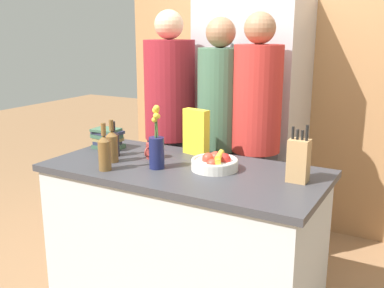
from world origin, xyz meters
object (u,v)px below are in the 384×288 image
at_px(bottle_vinegar, 112,145).
at_px(person_in_red_tee, 256,129).
at_px(flower_vase, 157,147).
at_px(coffee_mug, 152,151).
at_px(bottle_wine, 114,142).
at_px(book_stack, 108,138).
at_px(fruit_bowl, 215,163).
at_px(knife_block, 299,160).
at_px(bottle_oil, 104,152).
at_px(person_at_sink, 170,119).
at_px(cereal_box, 196,132).
at_px(refrigerator, 251,120).
at_px(person_in_blue, 219,127).

height_order(bottle_vinegar, person_in_red_tee, person_in_red_tee).
distance_m(flower_vase, coffee_mug, 0.23).
relative_size(flower_vase, bottle_wine, 1.65).
distance_m(flower_vase, bottle_vinegar, 0.31).
bearing_deg(book_stack, fruit_bowl, -5.20).
xyz_separation_m(knife_block, flower_vase, (-0.78, -0.17, 0.01)).
bearing_deg(bottle_vinegar, flower_vase, 4.49).
relative_size(fruit_bowl, knife_block, 0.87).
bearing_deg(knife_block, bottle_wine, -176.15).
height_order(book_stack, bottle_wine, bottle_wine).
height_order(bottle_oil, person_at_sink, person_at_sink).
bearing_deg(cereal_box, fruit_bowl, -43.06).
relative_size(knife_block, person_in_red_tee, 0.17).
relative_size(bottle_wine, person_at_sink, 0.12).
relative_size(refrigerator, bottle_wine, 8.58).
bearing_deg(flower_vase, knife_block, 12.00).
bearing_deg(person_in_blue, person_in_red_tee, 19.92).
xyz_separation_m(coffee_mug, person_in_red_tee, (0.46, 0.59, 0.07)).
distance_m(coffee_mug, person_at_sink, 0.64).
bearing_deg(person_in_blue, cereal_box, -70.78).
relative_size(cereal_box, bottle_wine, 1.31).
bearing_deg(person_at_sink, book_stack, -115.59).
bearing_deg(person_in_red_tee, coffee_mug, -115.94).
relative_size(flower_vase, book_stack, 1.76).
bearing_deg(bottle_oil, fruit_bowl, 29.75).
bearing_deg(person_at_sink, cereal_box, -49.15).
bearing_deg(person_at_sink, person_in_red_tee, -8.23).
bearing_deg(book_stack, bottle_wine, -38.66).
relative_size(refrigerator, person_in_blue, 1.09).
height_order(refrigerator, cereal_box, refrigerator).
xyz_separation_m(bottle_vinegar, person_in_red_tee, (0.63, 0.77, 0.02)).
bearing_deg(fruit_bowl, flower_vase, -156.27).
distance_m(knife_block, bottle_wine, 1.17).
bearing_deg(fruit_bowl, refrigerator, 101.82).
distance_m(refrigerator, person_in_blue, 0.55).
relative_size(book_stack, bottle_vinegar, 0.81).
distance_m(cereal_box, person_in_red_tee, 0.46).
height_order(knife_block, person_in_blue, person_in_blue).
bearing_deg(cereal_box, coffee_mug, -131.48).
relative_size(fruit_bowl, person_in_blue, 0.15).
height_order(flower_vase, person_in_blue, person_in_blue).
bearing_deg(bottle_wine, person_in_blue, 56.62).
distance_m(knife_block, bottle_vinegar, 1.11).
distance_m(bottle_oil, person_at_sink, 0.94).
distance_m(cereal_box, bottle_oil, 0.63).
bearing_deg(coffee_mug, book_stack, 172.29).
xyz_separation_m(coffee_mug, person_in_blue, (0.18, 0.58, 0.06)).
distance_m(fruit_bowl, bottle_vinegar, 0.64).
relative_size(person_at_sink, person_in_blue, 1.03).
bearing_deg(person_in_red_tee, refrigerator, 126.88).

